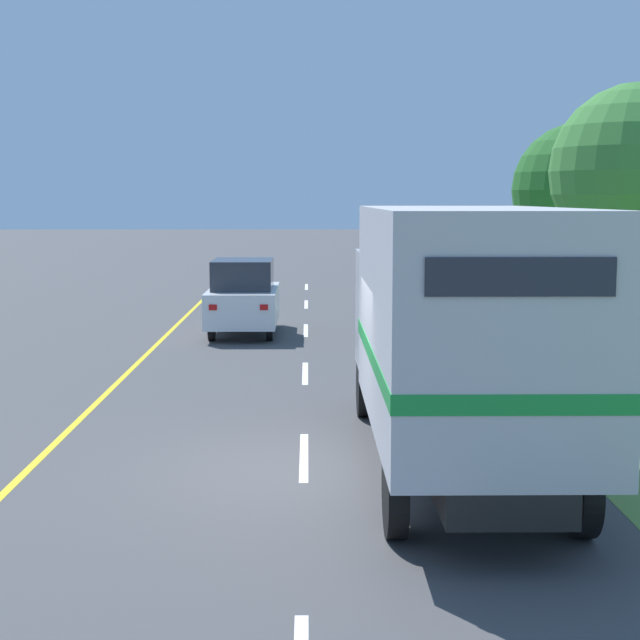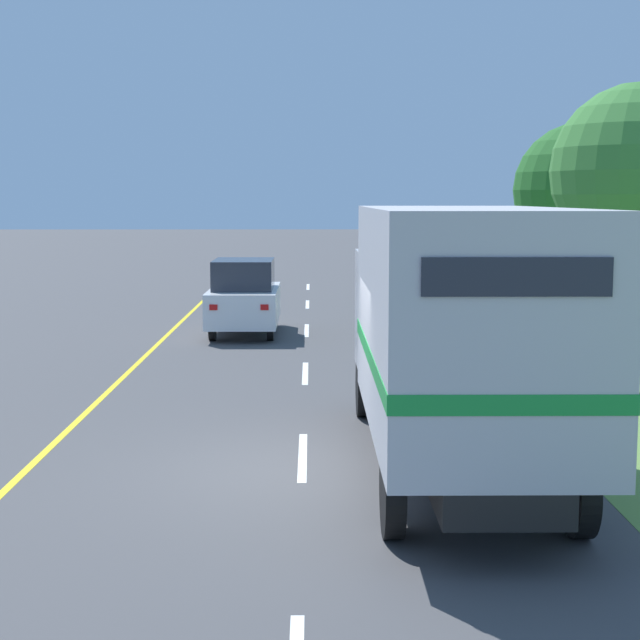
# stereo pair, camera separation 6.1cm
# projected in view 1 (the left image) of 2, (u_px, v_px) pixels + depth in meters

# --- Properties ---
(ground_plane) EXTENTS (200.00, 200.00, 0.00)m
(ground_plane) POSITION_uv_depth(u_px,v_px,m) (304.00, 470.00, 13.13)
(ground_plane) COLOR #444447
(edge_line_yellow) EXTENTS (0.12, 52.83, 0.01)m
(edge_line_yellow) POSITION_uv_depth(u_px,v_px,m) (138.00, 362.00, 21.65)
(edge_line_yellow) COLOR yellow
(edge_line_yellow) RESTS_ON ground
(centre_dash_near) EXTENTS (0.12, 2.60, 0.01)m
(centre_dash_near) POSITION_uv_depth(u_px,v_px,m) (304.00, 456.00, 13.80)
(centre_dash_near) COLOR white
(centre_dash_near) RESTS_ON ground
(centre_dash_mid_a) EXTENTS (0.12, 2.60, 0.01)m
(centre_dash_mid_a) POSITION_uv_depth(u_px,v_px,m) (305.00, 373.00, 20.35)
(centre_dash_mid_a) COLOR white
(centre_dash_mid_a) RESTS_ON ground
(centre_dash_mid_b) EXTENTS (0.12, 2.60, 0.01)m
(centre_dash_mid_b) POSITION_uv_depth(u_px,v_px,m) (306.00, 330.00, 26.90)
(centre_dash_mid_b) COLOR white
(centre_dash_mid_b) RESTS_ON ground
(centre_dash_far) EXTENTS (0.12, 2.60, 0.01)m
(centre_dash_far) POSITION_uv_depth(u_px,v_px,m) (306.00, 304.00, 33.45)
(centre_dash_far) COLOR white
(centre_dash_far) RESTS_ON ground
(centre_dash_farthest) EXTENTS (0.12, 2.60, 0.01)m
(centre_dash_farthest) POSITION_uv_depth(u_px,v_px,m) (306.00, 287.00, 40.00)
(centre_dash_farthest) COLOR white
(centre_dash_farthest) RESTS_ON ground
(horse_trailer_truck) EXTENTS (2.35, 7.90, 3.51)m
(horse_trailer_truck) POSITION_uv_depth(u_px,v_px,m) (457.00, 327.00, 12.65)
(horse_trailer_truck) COLOR black
(horse_trailer_truck) RESTS_ON ground
(lead_car_white) EXTENTS (1.80, 3.95, 2.00)m
(lead_car_white) POSITION_uv_depth(u_px,v_px,m) (243.00, 297.00, 26.03)
(lead_car_white) COLOR black
(lead_car_white) RESTS_ON ground
(highway_sign) EXTENTS (1.90, 0.09, 2.82)m
(highway_sign) POSITION_uv_depth(u_px,v_px,m) (622.00, 297.00, 18.74)
(highway_sign) COLOR #9E9EA3
(highway_sign) RESTS_ON ground
(roadside_tree_near) EXTENTS (4.17, 4.17, 6.32)m
(roadside_tree_near) POSITION_uv_depth(u_px,v_px,m) (639.00, 172.00, 23.09)
(roadside_tree_near) COLOR brown
(roadside_tree_near) RESTS_ON ground
(roadside_tree_mid) EXTENTS (4.47, 4.47, 6.11)m
(roadside_tree_mid) POSITION_uv_depth(u_px,v_px,m) (580.00, 190.00, 32.40)
(roadside_tree_mid) COLOR brown
(roadside_tree_mid) RESTS_ON ground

